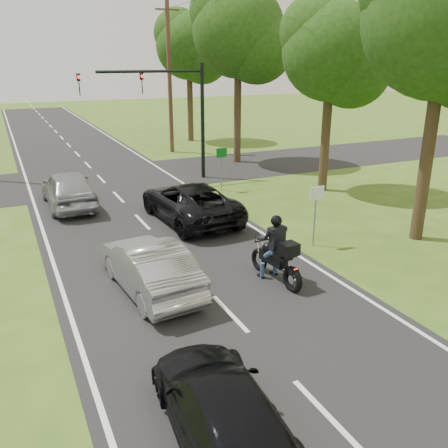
{
  "coord_description": "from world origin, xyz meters",
  "views": [
    {
      "loc": [
        -4.7,
        -9.59,
        6.13
      ],
      "look_at": [
        1.26,
        3.0,
        1.3
      ],
      "focal_mm": 38.0,
      "sensor_mm": 36.0,
      "label": 1
    }
  ],
  "objects": [
    {
      "name": "cross_road",
      "position": [
        0.0,
        16.0,
        0.01
      ],
      "size": [
        60.0,
        7.0,
        0.01
      ],
      "primitive_type": "cube",
      "color": "black",
      "rests_on": "ground"
    },
    {
      "name": "sign_white",
      "position": [
        4.7,
        2.98,
        1.6
      ],
      "size": [
        0.55,
        0.07,
        2.12
      ],
      "color": "slate",
      "rests_on": "ground"
    },
    {
      "name": "road",
      "position": [
        0.0,
        10.0,
        0.01
      ],
      "size": [
        8.0,
        100.0,
        0.01
      ],
      "primitive_type": "cube",
      "color": "black",
      "rests_on": "ground"
    },
    {
      "name": "silver_sedan",
      "position": [
        -1.45,
        2.14,
        0.74
      ],
      "size": [
        1.93,
        4.56,
        1.46
      ],
      "primitive_type": "imported",
      "rotation": [
        0.0,
        0.0,
        3.23
      ],
      "color": "#A8A8AC",
      "rests_on": "road"
    },
    {
      "name": "dark_suv",
      "position": [
        1.82,
        7.41,
        0.78
      ],
      "size": [
        2.85,
        5.64,
        1.53
      ],
      "primitive_type": "imported",
      "rotation": [
        0.0,
        0.0,
        3.2
      ],
      "color": "black",
      "rests_on": "road"
    },
    {
      "name": "sign_green",
      "position": [
        4.9,
        10.98,
        1.6
      ],
      "size": [
        0.55,
        0.07,
        2.12
      ],
      "color": "slate",
      "rests_on": "ground"
    },
    {
      "name": "utility_pole_far",
      "position": [
        6.2,
        22.0,
        5.08
      ],
      "size": [
        1.6,
        0.28,
        10.0
      ],
      "color": "brown",
      "rests_on": "ground"
    },
    {
      "name": "silver_suv",
      "position": [
        -2.28,
        11.4,
        0.83
      ],
      "size": [
        2.0,
        4.82,
        1.63
      ],
      "primitive_type": "imported",
      "rotation": [
        0.0,
        0.0,
        3.16
      ],
      "color": "#A0A2A8",
      "rests_on": "road"
    },
    {
      "name": "tree_row_d",
      "position": [
        9.1,
        16.76,
        7.43
      ],
      "size": [
        5.76,
        5.58,
        10.45
      ],
      "color": "#332316",
      "rests_on": "ground"
    },
    {
      "name": "tree_row_e",
      "position": [
        9.48,
        25.78,
        6.83
      ],
      "size": [
        5.28,
        5.12,
        9.61
      ],
      "color": "#332316",
      "rests_on": "ground"
    },
    {
      "name": "ground",
      "position": [
        0.0,
        0.0,
        0.0
      ],
      "size": [
        140.0,
        140.0,
        0.0
      ],
      "primitive_type": "plane",
      "color": "#395818",
      "rests_on": "ground"
    },
    {
      "name": "dark_car_behind",
      "position": [
        -1.97,
        -3.73,
        0.63
      ],
      "size": [
        2.06,
        4.35,
        1.23
      ],
      "primitive_type": "imported",
      "rotation": [
        0.0,
        0.0,
        3.06
      ],
      "color": "black",
      "rests_on": "road"
    },
    {
      "name": "traffic_signal",
      "position": [
        3.34,
        14.0,
        4.14
      ],
      "size": [
        6.38,
        0.44,
        6.0
      ],
      "color": "black",
      "rests_on": "ground"
    },
    {
      "name": "motorcycle_rider",
      "position": [
        2.06,
        1.11,
        0.8
      ],
      "size": [
        0.71,
        2.36,
        2.04
      ],
      "rotation": [
        0.0,
        0.0,
        0.1
      ],
      "color": "black",
      "rests_on": "ground"
    },
    {
      "name": "tree_row_c",
      "position": [
        9.75,
        8.8,
        6.23
      ],
      "size": [
        4.8,
        4.65,
        8.76
      ],
      "color": "#332316",
      "rests_on": "ground"
    }
  ]
}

